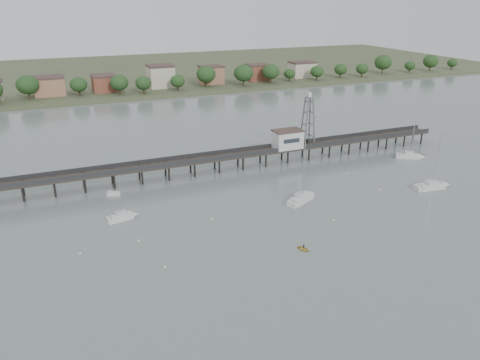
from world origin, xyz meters
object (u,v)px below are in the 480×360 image
at_px(white_tender, 113,193).
at_px(sailboat_c, 305,197).
at_px(sailboat_d, 436,186).
at_px(sailboat_e, 413,156).
at_px(pier, 205,159).
at_px(lattice_tower, 308,122).
at_px(sailboat_b, 125,216).
at_px(yellow_dinghy, 304,250).

bearing_deg(white_tender, sailboat_c, -9.76).
xyz_separation_m(sailboat_d, sailboat_e, (10.70, 20.29, 0.01)).
height_order(pier, sailboat_c, sailboat_c).
distance_m(lattice_tower, sailboat_c, 32.06).
relative_size(sailboat_b, yellow_dinghy, 4.35).
xyz_separation_m(pier, lattice_tower, (31.50, 0.00, 7.31)).
bearing_deg(sailboat_d, sailboat_c, 174.47).
relative_size(pier, white_tender, 42.64).
bearing_deg(sailboat_b, white_tender, 79.70).
relative_size(lattice_tower, white_tender, 4.41).
relative_size(lattice_tower, yellow_dinghy, 6.24).
bearing_deg(sailboat_d, lattice_tower, 124.78).
xyz_separation_m(sailboat_c, white_tender, (-41.39, 20.08, -0.24)).
bearing_deg(white_tender, pier, 29.44).
height_order(lattice_tower, sailboat_b, lattice_tower).
bearing_deg(lattice_tower, sailboat_e, -22.82).
height_order(sailboat_e, white_tender, sailboat_e).
height_order(sailboat_b, yellow_dinghy, sailboat_b).
height_order(sailboat_e, sailboat_b, sailboat_e).
bearing_deg(pier, sailboat_b, -140.85).
relative_size(sailboat_b, sailboat_c, 0.71).
height_order(sailboat_b, sailboat_c, sailboat_c).
xyz_separation_m(lattice_tower, sailboat_e, (29.11, -12.25, -10.46)).
distance_m(pier, yellow_dinghy, 46.80).
bearing_deg(sailboat_b, pier, 27.22).
bearing_deg(sailboat_b, sailboat_d, -21.22).
bearing_deg(pier, sailboat_c, -58.38).
bearing_deg(yellow_dinghy, pier, 71.14).
distance_m(sailboat_c, white_tender, 46.00).
bearing_deg(sailboat_d, yellow_dinghy, -157.84).
bearing_deg(sailboat_e, sailboat_d, -89.10).
bearing_deg(pier, lattice_tower, 0.00).
height_order(lattice_tower, sailboat_e, lattice_tower).
xyz_separation_m(sailboat_b, sailboat_c, (40.98, -5.78, -0.02)).
distance_m(lattice_tower, yellow_dinghy, 55.14).
xyz_separation_m(pier, sailboat_d, (49.91, -32.54, -3.16)).
height_order(lattice_tower, sailboat_d, lattice_tower).
distance_m(sailboat_c, yellow_dinghy, 23.72).
distance_m(lattice_tower, sailboat_b, 60.87).
distance_m(sailboat_b, white_tender, 14.31).
relative_size(sailboat_d, yellow_dinghy, 6.09).
distance_m(sailboat_d, sailboat_b, 75.83).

